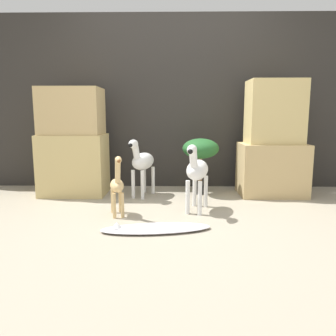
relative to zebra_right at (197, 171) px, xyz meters
The scene contains 9 objects.
ground_plane 0.57m from the zebra_right, 127.20° to the right, with size 14.00×14.00×0.00m, color #9E937F.
wall_back 1.38m from the zebra_right, 101.53° to the left, with size 6.40×0.08×2.20m.
rock_pillar_left 1.59m from the zebra_right, 153.93° to the left, with size 0.75×0.52×1.26m.
rock_pillar_right 1.18m from the zebra_right, 36.47° to the left, with size 0.75×0.52×1.34m.
zebra_right is the anchor object (origin of this frame).
zebra_left 0.83m from the zebra_right, 135.23° to the left, with size 0.33×0.54×0.68m.
giraffe_figurine 0.78m from the zebra_right, 167.03° to the right, with size 0.19×0.38×0.59m.
potted_palm_front 0.72m from the zebra_right, 82.49° to the left, with size 0.43×0.43×0.67m.
surfboard 0.79m from the zebra_right, 123.73° to the right, with size 0.94×0.38×0.09m.
Camera 1 is at (0.01, -2.84, 0.95)m, focal length 35.00 mm.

